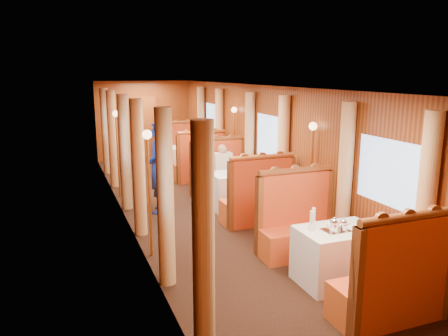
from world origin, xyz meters
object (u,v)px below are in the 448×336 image
banquette_far_aft (179,152)px  tea_tray (336,230)px  banquette_near_aft (298,227)px  banquette_mid_fwd (258,202)px  fruit_plate (361,228)px  teapot_back (334,225)px  teapot_left (334,227)px  rose_vase_mid (236,165)px  steward (158,167)px  rose_vase_far (188,140)px  table_mid (237,191)px  teapot_right (343,227)px  table_far (189,160)px  banquette_near_fwd (391,286)px  banquette_mid_aft (220,177)px  table_near (337,256)px  passenger (223,166)px  banquette_far_fwd (200,165)px

banquette_far_aft → tea_tray: 8.07m
banquette_near_aft → banquette_mid_fwd: same height
fruit_plate → teapot_back: bearing=159.3°
teapot_left → rose_vase_mid: 3.56m
banquette_mid_fwd → tea_tray: size_ratio=3.94×
steward → rose_vase_far: bearing=173.4°
table_mid → teapot_right: (-0.00, -3.59, 0.44)m
table_far → tea_tray: (-0.08, -7.04, 0.38)m
table_mid → banquette_mid_fwd: size_ratio=0.78×
banquette_near_fwd → banquette_mid_aft: 5.53m
teapot_right → teapot_back: (-0.07, 0.11, -0.00)m
banquette_mid_fwd → rose_vase_far: 4.58m
rose_vase_far → tea_tray: bearing=-90.6°
tea_tray → rose_vase_far: size_ratio=0.94×
teapot_right → teapot_back: teapot_right is taller
table_near → teapot_back: (-0.07, 0.02, 0.44)m
table_near → banquette_far_aft: bearing=90.0°
banquette_far_aft → teapot_back: (-0.07, -7.99, 0.39)m
rose_vase_far → passenger: (0.00, -2.73, -0.19)m
banquette_far_fwd → fruit_plate: size_ratio=5.65×
table_near → banquette_near_fwd: (0.00, -1.01, 0.05)m
rose_vase_far → steward: size_ratio=0.20×
teapot_right → banquette_mid_fwd: bearing=91.8°
rose_vase_mid → passenger: passenger is taller
banquette_far_fwd → rose_vase_far: bearing=90.2°
banquette_far_fwd → teapot_right: 6.09m
rose_vase_far → passenger: 2.74m
teapot_right → steward: bearing=113.3°
rose_vase_mid → tea_tray: bearing=-90.8°
rose_vase_mid → table_mid: bearing=51.0°
banquette_near_fwd → teapot_back: (-0.07, 1.04, 0.39)m
banquette_mid_aft → steward: 1.76m
teapot_right → fruit_plate: 0.27m
table_far → banquette_far_fwd: banquette_far_fwd is taller
banquette_near_fwd → tea_tray: (-0.08, 0.97, 0.33)m
banquette_far_aft → tea_tray: (-0.08, -8.06, 0.33)m
banquette_near_fwd → banquette_far_aft: same height
teapot_left → rose_vase_mid: rose_vase_mid is taller
table_mid → fruit_plate: (0.26, -3.61, 0.39)m
banquette_mid_fwd → teapot_right: size_ratio=8.34×
passenger → teapot_right: bearing=-90.0°
teapot_left → banquette_far_fwd: bearing=102.6°
table_near → tea_tray: tea_tray is taller
rose_vase_mid → banquette_mid_fwd: bearing=-88.1°
rose_vase_mid → steward: bearing=165.7°
banquette_far_aft → fruit_plate: 8.13m
banquette_far_fwd → rose_vase_mid: banquette_far_fwd is taller
rose_vase_mid → banquette_near_fwd: bearing=-89.6°
table_mid → banquette_mid_aft: size_ratio=0.78×
banquette_mid_fwd → steward: (-1.55, 1.36, 0.49)m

